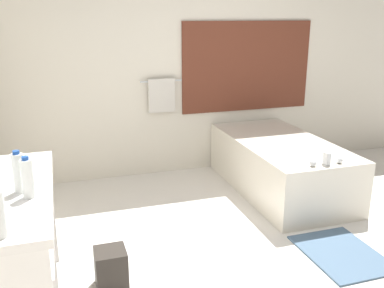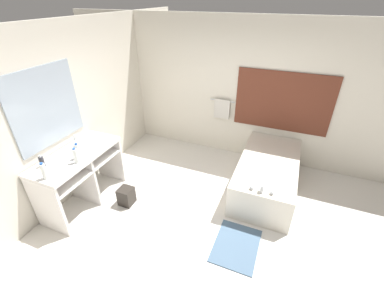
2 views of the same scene
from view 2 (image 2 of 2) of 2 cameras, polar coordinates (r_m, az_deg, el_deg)
ground_plane at (r=4.02m, az=0.97°, el=-17.48°), size 16.00×16.00×0.00m
wall_back_with_blinds at (r=5.10m, az=10.75°, el=11.26°), size 7.40×0.13×2.70m
wall_left_with_mirror at (r=4.37m, az=-27.36°, el=5.07°), size 0.08×7.40×2.70m
vanity_counter at (r=4.34m, az=-23.55°, el=-4.62°), size 0.63×1.38×0.92m
sink_faucet at (r=4.39m, az=-24.51°, el=0.75°), size 0.09×0.04×0.18m
bathtub at (r=4.62m, az=16.36°, el=-6.23°), size 0.94×1.88×0.70m
water_bottle_1 at (r=4.01m, az=-24.06°, el=-1.51°), size 0.07×0.07×0.25m
water_bottle_2 at (r=3.93m, az=-24.44°, el=-2.39°), size 0.07×0.07×0.24m
water_bottle_3 at (r=3.78m, az=-30.06°, el=-5.26°), size 0.07×0.07×0.24m
soap_dispenser at (r=4.07m, az=-30.39°, el=-3.40°), size 0.06×0.06×0.18m
waste_bin at (r=4.37m, az=-14.37°, el=-11.12°), size 0.22×0.22×0.30m
bath_mat at (r=3.82m, az=9.80°, el=-21.33°), size 0.58×0.76×0.02m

